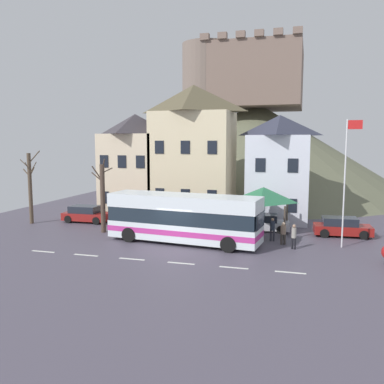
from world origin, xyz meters
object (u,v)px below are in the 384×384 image
townhouse_01 (193,152)px  parked_car_03 (264,223)px  pedestrian_01 (256,227)px  bare_tree_00 (30,187)px  transit_bus (184,219)px  public_bench (238,220)px  townhouse_02 (279,168)px  parked_car_02 (147,216)px  bus_shelter (263,195)px  flagpole (346,175)px  bare_tree_01 (103,197)px  pedestrian_03 (272,228)px  hilltop_castle (254,143)px  pedestrian_00 (294,235)px  parked_car_01 (342,227)px  parked_car_00 (86,214)px  townhouse_00 (136,164)px  pedestrian_02 (283,232)px

townhouse_01 → parked_car_03: size_ratio=3.03×
pedestrian_01 → bare_tree_00: 18.95m
transit_bus → public_bench: transit_bus is taller
townhouse_02 → parked_car_02: size_ratio=1.99×
townhouse_02 → bus_shelter: size_ratio=2.51×
bare_tree_00 → bus_shelter: bearing=4.0°
flagpole → bare_tree_00: (-24.45, 1.24, -1.62)m
transit_bus → townhouse_02: bearing=67.6°
bare_tree_01 → bus_shelter: bearing=13.3°
pedestrian_03 → pedestrian_01: bearing=-173.5°
flagpole → bare_tree_00: flagpole is taller
townhouse_02 → hilltop_castle: 19.92m
bare_tree_00 → public_bench: bearing=12.0°
hilltop_castle → pedestrian_03: 28.29m
pedestrian_01 → pedestrian_03: (1.09, 0.12, 0.00)m
transit_bus → pedestrian_00: size_ratio=6.63×
bare_tree_00 → parked_car_03: bearing=7.0°
townhouse_02 → pedestrian_00: size_ratio=5.65×
parked_car_01 → pedestrian_03: pedestrian_03 is taller
bus_shelter → parked_car_00: size_ratio=0.91×
transit_bus → parked_car_01: transit_bus is taller
pedestrian_03 → bare_tree_01: bare_tree_01 is taller
hilltop_castle → bus_shelter: 25.80m
bare_tree_00 → bare_tree_01: (7.41, -1.44, -0.40)m
hilltop_castle → pedestrian_00: (6.38, -29.06, -5.70)m
hilltop_castle → parked_car_02: bearing=-103.5°
hilltop_castle → bus_shelter: bearing=-80.9°
townhouse_00 → bare_tree_00: size_ratio=1.55×
public_bench → bare_tree_01: bare_tree_01 is taller
pedestrian_00 → public_bench: (-4.60, 6.09, -0.47)m
pedestrian_02 → parked_car_02: bearing=159.7°
pedestrian_00 → flagpole: 5.00m
bus_shelter → pedestrian_00: size_ratio=2.25×
pedestrian_00 → pedestrian_01: bearing=147.3°
parked_car_00 → parked_car_03: bearing=1.1°
parked_car_00 → bare_tree_01: 5.04m
parked_car_00 → townhouse_00: bearing=67.3°
townhouse_02 → hilltop_castle: size_ratio=0.23×
pedestrian_03 → bare_tree_00: (-19.90, 0.74, 2.13)m
parked_car_01 → parked_car_03: (-5.60, 0.16, -0.03)m
pedestrian_01 → pedestrian_02: size_ratio=1.06×
townhouse_01 → pedestrian_01: 11.33m
hilltop_castle → pedestrian_00: bearing=-77.6°
townhouse_01 → bare_tree_01: (-4.73, -8.29, -3.22)m
townhouse_01 → pedestrian_03: townhouse_01 is taller
parked_car_03 → pedestrian_00: bearing=-66.4°
townhouse_00 → public_bench: size_ratio=5.47×
pedestrian_00 → public_bench: bearing=127.1°
townhouse_02 → pedestrian_02: bearing=-83.7°
pedestrian_00 → parked_car_03: bearing=116.4°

